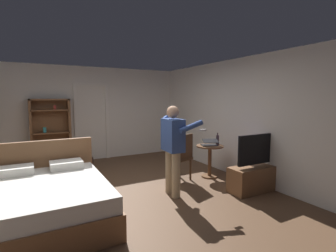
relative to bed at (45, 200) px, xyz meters
The scene contains 13 objects.
ground_plane 1.52m from the bed, 14.60° to the left, with size 6.54×6.54×0.00m, color brown.
wall_back 3.83m from the bed, 67.08° to the left, with size 5.04×0.12×2.58m, color silver.
wall_right 4.04m from the bed, ahead, with size 0.12×6.19×2.58m, color silver.
doorway_frame 3.71m from the bed, 67.74° to the left, with size 0.93×0.08×2.13m.
bed is the anchor object (origin of this frame).
bookshelf 3.26m from the bed, 84.50° to the left, with size 0.94×0.32×1.71m.
tv_flatscreen 3.59m from the bed, ahead, with size 1.11×0.40×1.07m.
side_table 3.32m from the bed, ahead, with size 0.59×0.59×0.70m.
laptop 3.30m from the bed, ahead, with size 0.42×0.42×0.16m.
bottle_on_table 3.48m from the bed, ahead, with size 0.06×0.06×0.28m.
wooden_chair 2.68m from the bed, 12.58° to the left, with size 0.52×0.52×0.99m.
person_blue_shirt 2.16m from the bed, ahead, with size 0.62×0.64×1.59m.
suitcase_dark 2.40m from the bed, 68.87° to the left, with size 0.49×0.34×0.35m, color black.
Camera 1 is at (-1.55, -4.17, 1.73)m, focal length 26.97 mm.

